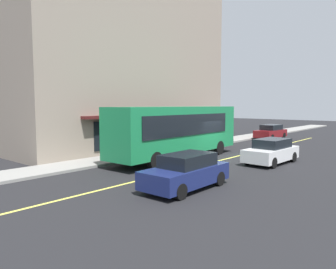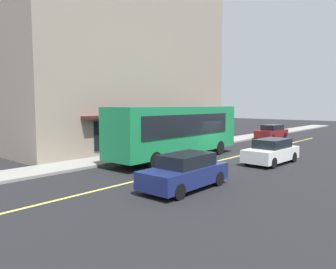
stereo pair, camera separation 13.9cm
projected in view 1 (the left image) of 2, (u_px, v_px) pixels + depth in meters
The scene contains 12 objects.
ground at pixel (228, 159), 21.55m from camera, with size 120.00×120.00×0.00m, color black.
sidewalk at pixel (168, 150), 25.07m from camera, with size 80.00×2.57×0.15m, color gray.
lane_centre_stripe at pixel (228, 158), 21.55m from camera, with size 36.00×0.16×0.01m, color #D8D14C.
storefront_building at pixel (119, 55), 27.89m from camera, with size 19.84×9.11×15.90m.
bus at pixel (178, 129), 21.22m from camera, with size 11.19×2.83×3.50m.
traffic_light at pixel (138, 121), 21.36m from camera, with size 0.30×0.52×3.20m.
car_navy at pixel (186, 172), 13.74m from camera, with size 4.32×1.90×1.52m.
car_white at pixel (271, 151), 19.74m from camera, with size 4.38×2.01×1.52m.
car_maroon at pixel (271, 132), 33.95m from camera, with size 4.38×2.02×1.52m.
pedestrian_waiting at pixel (177, 133), 27.00m from camera, with size 0.34×0.34×1.83m.
pedestrian_near_storefront at pixel (208, 133), 27.81m from camera, with size 0.34×0.34×1.64m.
pedestrian_mid_block at pixel (145, 139), 23.21m from camera, with size 0.34×0.34×1.70m.
Camera 1 is at (-18.76, -10.88, 3.61)m, focal length 34.07 mm.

